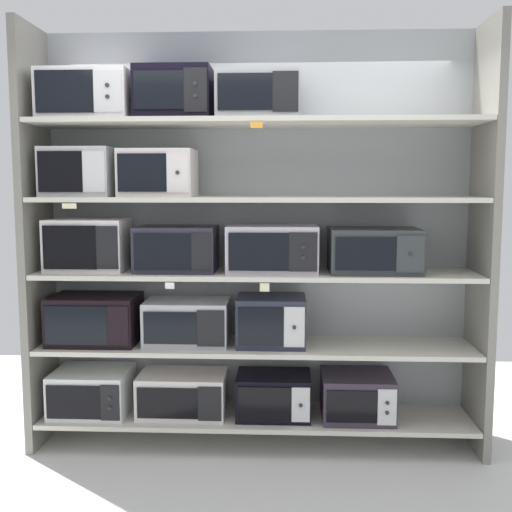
{
  "coord_description": "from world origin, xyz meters",
  "views": [
    {
      "loc": [
        0.18,
        -3.9,
        1.7
      ],
      "look_at": [
        0.0,
        0.0,
        1.25
      ],
      "focal_mm": 43.25,
      "sensor_mm": 36.0,
      "label": 1
    }
  ],
  "objects_px": {
    "microwave_7": "(88,245)",
    "microwave_13": "(88,96)",
    "microwave_15": "(258,96)",
    "microwave_1": "(183,394)",
    "microwave_6": "(271,321)",
    "microwave_9": "(272,249)",
    "microwave_11": "(81,172)",
    "microwave_10": "(374,250)",
    "microwave_0": "(92,391)",
    "microwave_5": "(187,322)",
    "microwave_8": "(177,249)",
    "microwave_14": "(174,94)",
    "microwave_3": "(357,396)",
    "microwave_4": "(95,319)",
    "microwave_2": "(274,395)",
    "microwave_12": "(158,173)"
  },
  "relations": [
    {
      "from": "microwave_7",
      "to": "microwave_13",
      "type": "xyz_separation_m",
      "value": [
        0.03,
        -0.0,
        0.94
      ]
    },
    {
      "from": "microwave_7",
      "to": "microwave_15",
      "type": "bearing_deg",
      "value": 0.02
    },
    {
      "from": "microwave_1",
      "to": "microwave_6",
      "type": "xyz_separation_m",
      "value": [
        0.58,
        -0.0,
        0.5
      ]
    },
    {
      "from": "microwave_9",
      "to": "microwave_15",
      "type": "distance_m",
      "value": 0.96
    },
    {
      "from": "microwave_11",
      "to": "microwave_10",
      "type": "bearing_deg",
      "value": 0.01
    },
    {
      "from": "microwave_0",
      "to": "microwave_13",
      "type": "relative_size",
      "value": 0.89
    },
    {
      "from": "microwave_5",
      "to": "microwave_8",
      "type": "relative_size",
      "value": 1.06
    },
    {
      "from": "microwave_7",
      "to": "microwave_13",
      "type": "distance_m",
      "value": 0.94
    },
    {
      "from": "microwave_1",
      "to": "microwave_6",
      "type": "height_order",
      "value": "microwave_6"
    },
    {
      "from": "microwave_11",
      "to": "microwave_15",
      "type": "xyz_separation_m",
      "value": [
        1.13,
        0.0,
        0.47
      ]
    },
    {
      "from": "microwave_7",
      "to": "microwave_14",
      "type": "xyz_separation_m",
      "value": [
        0.58,
        0.0,
        0.95
      ]
    },
    {
      "from": "microwave_3",
      "to": "microwave_5",
      "type": "bearing_deg",
      "value": 180.0
    },
    {
      "from": "microwave_11",
      "to": "microwave_8",
      "type": "bearing_deg",
      "value": 0.0
    },
    {
      "from": "microwave_4",
      "to": "microwave_8",
      "type": "distance_m",
      "value": 0.72
    },
    {
      "from": "microwave_2",
      "to": "microwave_6",
      "type": "xyz_separation_m",
      "value": [
        -0.02,
        0.0,
        0.5
      ]
    },
    {
      "from": "microwave_3",
      "to": "microwave_6",
      "type": "relative_size",
      "value": 1.05
    },
    {
      "from": "microwave_3",
      "to": "microwave_6",
      "type": "xyz_separation_m",
      "value": [
        -0.56,
        -0.0,
        0.49
      ]
    },
    {
      "from": "microwave_6",
      "to": "microwave_13",
      "type": "distance_m",
      "value": 1.84
    },
    {
      "from": "microwave_1",
      "to": "microwave_4",
      "type": "relative_size",
      "value": 1.01
    },
    {
      "from": "microwave_1",
      "to": "microwave_7",
      "type": "xyz_separation_m",
      "value": [
        -0.6,
        -0.0,
        0.98
      ]
    },
    {
      "from": "microwave_11",
      "to": "microwave_2",
      "type": "bearing_deg",
      "value": -0.0
    },
    {
      "from": "microwave_0",
      "to": "microwave_4",
      "type": "relative_size",
      "value": 0.88
    },
    {
      "from": "microwave_10",
      "to": "microwave_12",
      "type": "distance_m",
      "value": 1.45
    },
    {
      "from": "microwave_3",
      "to": "microwave_7",
      "type": "relative_size",
      "value": 0.92
    },
    {
      "from": "microwave_3",
      "to": "microwave_5",
      "type": "xyz_separation_m",
      "value": [
        -1.1,
        0.0,
        0.48
      ]
    },
    {
      "from": "microwave_14",
      "to": "microwave_15",
      "type": "bearing_deg",
      "value": -0.01
    },
    {
      "from": "microwave_5",
      "to": "microwave_4",
      "type": "bearing_deg",
      "value": -179.97
    },
    {
      "from": "microwave_5",
      "to": "microwave_15",
      "type": "height_order",
      "value": "microwave_15"
    },
    {
      "from": "microwave_15",
      "to": "microwave_1",
      "type": "bearing_deg",
      "value": 180.0
    },
    {
      "from": "microwave_12",
      "to": "microwave_4",
      "type": "bearing_deg",
      "value": -180.0
    },
    {
      "from": "microwave_6",
      "to": "microwave_15",
      "type": "xyz_separation_m",
      "value": [
        -0.08,
        0.0,
        1.42
      ]
    },
    {
      "from": "microwave_1",
      "to": "microwave_10",
      "type": "relative_size",
      "value": 1.01
    },
    {
      "from": "microwave_5",
      "to": "microwave_11",
      "type": "distance_m",
      "value": 1.18
    },
    {
      "from": "microwave_11",
      "to": "microwave_12",
      "type": "height_order",
      "value": "microwave_11"
    },
    {
      "from": "microwave_3",
      "to": "microwave_4",
      "type": "bearing_deg",
      "value": -179.99
    },
    {
      "from": "microwave_13",
      "to": "microwave_5",
      "type": "bearing_deg",
      "value": 0.04
    },
    {
      "from": "microwave_11",
      "to": "microwave_3",
      "type": "bearing_deg",
      "value": 0.01
    },
    {
      "from": "microwave_9",
      "to": "microwave_0",
      "type": "bearing_deg",
      "value": 180.0
    },
    {
      "from": "microwave_9",
      "to": "microwave_1",
      "type": "bearing_deg",
      "value": 179.97
    },
    {
      "from": "microwave_4",
      "to": "microwave_7",
      "type": "height_order",
      "value": "microwave_7"
    },
    {
      "from": "microwave_1",
      "to": "microwave_15",
      "type": "distance_m",
      "value": 1.98
    },
    {
      "from": "microwave_2",
      "to": "microwave_5",
      "type": "relative_size",
      "value": 0.89
    },
    {
      "from": "microwave_7",
      "to": "microwave_3",
      "type": "bearing_deg",
      "value": 0.01
    },
    {
      "from": "microwave_4",
      "to": "microwave_8",
      "type": "xyz_separation_m",
      "value": [
        0.55,
        0.0,
        0.47
      ]
    },
    {
      "from": "microwave_9",
      "to": "microwave_15",
      "type": "xyz_separation_m",
      "value": [
        -0.09,
        0.0,
        0.95
      ]
    },
    {
      "from": "microwave_1",
      "to": "microwave_2",
      "type": "distance_m",
      "value": 0.6
    },
    {
      "from": "microwave_8",
      "to": "microwave_1",
      "type": "bearing_deg",
      "value": 0.52
    },
    {
      "from": "microwave_0",
      "to": "microwave_5",
      "type": "bearing_deg",
      "value": 0.02
    },
    {
      "from": "microwave_12",
      "to": "microwave_15",
      "type": "height_order",
      "value": "microwave_15"
    },
    {
      "from": "microwave_2",
      "to": "microwave_4",
      "type": "distance_m",
      "value": 1.27
    }
  ]
}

